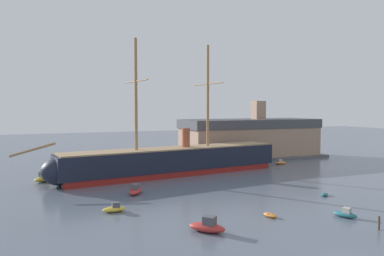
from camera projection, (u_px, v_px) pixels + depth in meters
The scene contains 12 objects.
tall_ship at pixel (174, 161), 82.28m from camera, with size 60.37×14.19×29.08m.
motorboat_foreground_left at pixel (207, 226), 44.55m from camera, with size 4.50×4.72×1.94m.
motorboat_foreground_right at pixel (345, 214), 50.45m from camera, with size 2.52×3.52×1.36m.
dinghy_near_centre at pixel (270, 215), 50.59m from camera, with size 1.45×2.48×0.55m.
motorboat_mid_left at pixel (114, 209), 53.07m from camera, with size 3.32×1.41×1.39m.
dinghy_mid_right at pixel (325, 194), 62.78m from camera, with size 2.41×2.06×0.53m.
motorboat_alongside_bow at pixel (135, 190), 63.98m from camera, with size 3.82×4.64×1.82m.
motorboat_far_left at pixel (45, 178), 74.90m from camera, with size 4.97×4.24×1.97m.
motorboat_far_right at pixel (280, 162), 97.47m from camera, with size 3.33×1.69×1.34m.
motorboat_distant_centre at pixel (154, 164), 95.09m from camera, with size 3.46×1.66×1.41m.
mooring_piling_right_pair at pixel (379, 223), 45.24m from camera, with size 0.25×0.25×1.71m, color #4C3D2D.
dockside_warehouse_right at pixel (250, 139), 109.77m from camera, with size 43.72×17.45×16.75m.
Camera 1 is at (-27.33, -26.00, 14.88)m, focal length 34.97 mm.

